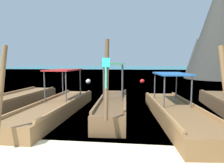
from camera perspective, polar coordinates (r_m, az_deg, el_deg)
sea_water at (r=65.26m, az=6.02°, el=4.15°), size 120.00×120.00×0.00m
longtail_boat_pink_ribbon at (r=10.23m, az=-26.91°, el=-4.95°), size 1.51×7.23×2.58m
longtail_boat_yellow_ribbon at (r=8.81m, az=-15.16°, el=-6.21°), size 1.44×6.95×2.61m
longtail_boat_turquoise_ribbon at (r=8.53m, az=0.29°, el=-6.00°), size 1.36×5.91×2.82m
longtail_boat_orange_ribbon at (r=7.99m, az=17.58°, el=-7.54°), size 1.95×7.12×2.53m
karst_rock at (r=30.54m, az=27.92°, el=13.94°), size 8.24×8.21×13.77m
mooring_buoy_near at (r=20.68m, az=-6.71°, el=0.71°), size 0.48×0.48×0.48m
mooring_buoy_far at (r=21.03m, az=8.53°, el=0.76°), size 0.47×0.47×0.47m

